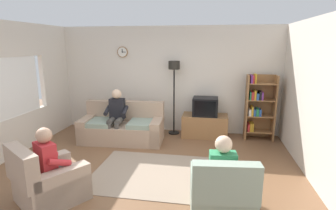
{
  "coord_description": "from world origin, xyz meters",
  "views": [
    {
      "loc": [
        1.16,
        -4.14,
        2.24
      ],
      "look_at": [
        0.28,
        0.95,
        1.07
      ],
      "focal_mm": 28.49,
      "sensor_mm": 36.0,
      "label": 1
    }
  ],
  "objects_px": {
    "person_on_couch": "(116,113)",
    "person_in_left_armchair": "(53,160)",
    "floor_lamp": "(174,77)",
    "person_in_right_armchair": "(221,170)",
    "tv_stand": "(205,126)",
    "couch": "(122,128)",
    "armchair_near_bookshelf": "(221,195)",
    "armchair_near_window": "(49,183)",
    "bookshelf": "(258,106)",
    "tv": "(205,106)"
  },
  "relations": [
    {
      "from": "person_on_couch",
      "to": "person_in_left_armchair",
      "type": "bearing_deg",
      "value": -91.54
    },
    {
      "from": "floor_lamp",
      "to": "person_in_right_armchair",
      "type": "xyz_separation_m",
      "value": [
        1.11,
        -3.15,
        -0.85
      ]
    },
    {
      "from": "tv_stand",
      "to": "person_in_right_armchair",
      "type": "relative_size",
      "value": 0.98
    },
    {
      "from": "person_on_couch",
      "to": "couch",
      "type": "bearing_deg",
      "value": 48.12
    },
    {
      "from": "armchair_near_bookshelf",
      "to": "person_on_couch",
      "type": "xyz_separation_m",
      "value": [
        -2.34,
        2.4,
        0.41
      ]
    },
    {
      "from": "couch",
      "to": "armchair_near_window",
      "type": "height_order",
      "value": "same"
    },
    {
      "from": "tv_stand",
      "to": "armchair_near_bookshelf",
      "type": "bearing_deg",
      "value": -83.94
    },
    {
      "from": "armchair_near_bookshelf",
      "to": "person_in_left_armchair",
      "type": "relative_size",
      "value": 0.86
    },
    {
      "from": "armchair_near_window",
      "to": "bookshelf",
      "type": "bearing_deg",
      "value": 44.42
    },
    {
      "from": "couch",
      "to": "person_in_left_armchair",
      "type": "height_order",
      "value": "person_in_left_armchair"
    },
    {
      "from": "couch",
      "to": "tv",
      "type": "distance_m",
      "value": 2.06
    },
    {
      "from": "bookshelf",
      "to": "person_in_right_armchair",
      "type": "distance_m",
      "value": 3.27
    },
    {
      "from": "armchair_near_window",
      "to": "person_in_right_armchair",
      "type": "xyz_separation_m",
      "value": [
        2.45,
        0.17,
        0.32
      ]
    },
    {
      "from": "armchair_near_window",
      "to": "person_on_couch",
      "type": "bearing_deg",
      "value": 87.37
    },
    {
      "from": "armchair_near_window",
      "to": "person_on_couch",
      "type": "distance_m",
      "value": 2.52
    },
    {
      "from": "floor_lamp",
      "to": "armchair_near_bookshelf",
      "type": "xyz_separation_m",
      "value": [
        1.12,
        -3.24,
        -1.16
      ]
    },
    {
      "from": "person_in_left_armchair",
      "to": "person_in_right_armchair",
      "type": "distance_m",
      "value": 2.4
    },
    {
      "from": "bookshelf",
      "to": "armchair_near_bookshelf",
      "type": "relative_size",
      "value": 1.65
    },
    {
      "from": "tv_stand",
      "to": "person_in_left_armchair",
      "type": "bearing_deg",
      "value": -123.34
    },
    {
      "from": "armchair_near_bookshelf",
      "to": "person_in_right_armchair",
      "type": "xyz_separation_m",
      "value": [
        -0.01,
        0.09,
        0.32
      ]
    },
    {
      "from": "tv_stand",
      "to": "floor_lamp",
      "type": "height_order",
      "value": "floor_lamp"
    },
    {
      "from": "floor_lamp",
      "to": "armchair_near_window",
      "type": "height_order",
      "value": "floor_lamp"
    },
    {
      "from": "bookshelf",
      "to": "person_in_right_armchair",
      "type": "bearing_deg",
      "value": -106.35
    },
    {
      "from": "armchair_near_window",
      "to": "person_in_right_armchair",
      "type": "relative_size",
      "value": 1.05
    },
    {
      "from": "bookshelf",
      "to": "person_on_couch",
      "type": "xyz_separation_m",
      "value": [
        -3.25,
        -0.82,
        -0.11
      ]
    },
    {
      "from": "tv",
      "to": "person_in_right_armchair",
      "type": "xyz_separation_m",
      "value": [
        0.32,
        -3.03,
        -0.17
      ]
    },
    {
      "from": "person_on_couch",
      "to": "armchair_near_window",
      "type": "bearing_deg",
      "value": -92.63
    },
    {
      "from": "person_on_couch",
      "to": "tv_stand",
      "type": "bearing_deg",
      "value": 20.38
    },
    {
      "from": "tv_stand",
      "to": "person_on_couch",
      "type": "height_order",
      "value": "person_on_couch"
    },
    {
      "from": "bookshelf",
      "to": "armchair_near_bookshelf",
      "type": "distance_m",
      "value": 3.38
    },
    {
      "from": "person_in_right_armchair",
      "to": "tv",
      "type": "bearing_deg",
      "value": 96.11
    },
    {
      "from": "floor_lamp",
      "to": "armchair_near_bookshelf",
      "type": "relative_size",
      "value": 1.93
    },
    {
      "from": "tv",
      "to": "armchair_near_bookshelf",
      "type": "distance_m",
      "value": 3.17
    },
    {
      "from": "person_in_left_armchair",
      "to": "person_in_right_armchair",
      "type": "relative_size",
      "value": 1.0
    },
    {
      "from": "tv_stand",
      "to": "floor_lamp",
      "type": "xyz_separation_m",
      "value": [
        -0.79,
        0.1,
        1.18
      ]
    },
    {
      "from": "tv",
      "to": "person_in_right_armchair",
      "type": "bearing_deg",
      "value": -83.89
    },
    {
      "from": "tv",
      "to": "armchair_near_window",
      "type": "xyz_separation_m",
      "value": [
        -2.12,
        -3.2,
        -0.48
      ]
    },
    {
      "from": "tv",
      "to": "person_on_couch",
      "type": "xyz_separation_m",
      "value": [
        -2.01,
        -0.72,
        -0.07
      ]
    },
    {
      "from": "couch",
      "to": "bookshelf",
      "type": "xyz_separation_m",
      "value": [
        3.15,
        0.71,
        0.49
      ]
    },
    {
      "from": "armchair_near_bookshelf",
      "to": "tv",
      "type": "bearing_deg",
      "value": 96.11
    },
    {
      "from": "tv",
      "to": "bookshelf",
      "type": "xyz_separation_m",
      "value": [
        1.24,
        0.1,
        0.04
      ]
    },
    {
      "from": "couch",
      "to": "floor_lamp",
      "type": "distance_m",
      "value": 1.76
    },
    {
      "from": "floor_lamp",
      "to": "couch",
      "type": "bearing_deg",
      "value": -146.75
    },
    {
      "from": "couch",
      "to": "armchair_near_bookshelf",
      "type": "relative_size",
      "value": 2.03
    },
    {
      "from": "tv",
      "to": "bookshelf",
      "type": "bearing_deg",
      "value": 4.4
    },
    {
      "from": "tv_stand",
      "to": "person_in_left_armchair",
      "type": "xyz_separation_m",
      "value": [
        -2.07,
        -3.15,
        0.33
      ]
    },
    {
      "from": "tv",
      "to": "person_on_couch",
      "type": "height_order",
      "value": "person_on_couch"
    },
    {
      "from": "couch",
      "to": "floor_lamp",
      "type": "height_order",
      "value": "floor_lamp"
    },
    {
      "from": "person_on_couch",
      "to": "bookshelf",
      "type": "bearing_deg",
      "value": 14.11
    },
    {
      "from": "bookshelf",
      "to": "person_on_couch",
      "type": "distance_m",
      "value": 3.35
    }
  ]
}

